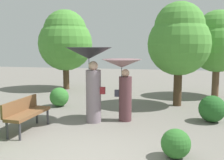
% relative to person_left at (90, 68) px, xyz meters
% --- Properties ---
extents(ground_plane, '(40.00, 40.00, 0.00)m').
position_rel_person_left_xyz_m(ground_plane, '(0.52, -2.44, -1.58)').
color(ground_plane, slate).
extents(person_left, '(1.31, 1.31, 2.15)m').
position_rel_person_left_xyz_m(person_left, '(0.00, 0.00, 0.00)').
color(person_left, gray).
rests_on(person_left, ground).
extents(person_right, '(1.16, 1.16, 1.81)m').
position_rel_person_left_xyz_m(person_right, '(0.88, 0.32, -0.27)').
color(person_right, '#563338').
rests_on(person_right, ground).
extents(park_bench, '(0.56, 1.52, 0.83)m').
position_rel_person_left_xyz_m(park_bench, '(-1.40, -1.16, -1.07)').
color(park_bench, '#38383D').
rests_on(park_bench, ground).
extents(tree_near_right, '(2.26, 2.26, 3.76)m').
position_rel_person_left_xyz_m(tree_near_right, '(2.51, 2.69, 0.86)').
color(tree_near_right, '#42301E').
rests_on(tree_near_right, ground).
extents(tree_mid_left, '(2.68, 2.68, 3.97)m').
position_rel_person_left_xyz_m(tree_mid_left, '(-2.92, 5.36, 0.91)').
color(tree_mid_left, '#4C3823').
rests_on(tree_mid_left, ground).
extents(tree_mid_right, '(2.28, 2.28, 3.71)m').
position_rel_person_left_xyz_m(tree_mid_right, '(4.17, 4.89, 0.81)').
color(tree_mid_right, brown).
rests_on(tree_mid_right, ground).
extents(bush_path_right, '(0.58, 0.58, 0.58)m').
position_rel_person_left_xyz_m(bush_path_right, '(2.35, -2.07, -1.29)').
color(bush_path_right, '#2D6B28').
rests_on(bush_path_right, ground).
extents(bush_behind_bench, '(0.69, 0.69, 0.69)m').
position_rel_person_left_xyz_m(bush_behind_bench, '(-1.70, 1.65, -1.23)').
color(bush_behind_bench, '#387F33').
rests_on(bush_behind_bench, ground).
extents(bush_far_side, '(0.77, 0.77, 0.77)m').
position_rel_person_left_xyz_m(bush_far_side, '(3.43, 0.72, -1.19)').
color(bush_far_side, '#235B23').
rests_on(bush_far_side, ground).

